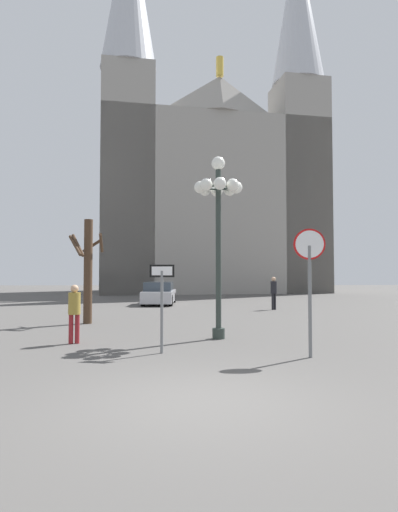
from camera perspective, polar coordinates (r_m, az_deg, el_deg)
The scene contains 9 objects.
ground_plane at distance 6.48m, azimuth -0.17°, elevation -19.24°, with size 120.00×120.00×0.00m, color #514F4C.
cathedral at distance 42.99m, azimuth 1.67°, elevation 10.67°, with size 22.94×14.78×37.38m.
stop_sign at distance 9.72m, azimuth 14.86°, elevation -1.63°, with size 0.69×0.20×2.89m.
one_way_arrow_sign at distance 9.95m, azimuth -5.09°, elevation -5.41°, with size 0.59×0.16×2.08m.
street_lamp at distance 12.24m, azimuth 2.65°, elevation 6.55°, with size 1.42×1.42×5.29m.
bare_tree at distance 16.24m, azimuth -14.94°, elevation -1.60°, with size 1.37×1.34×3.91m.
parked_car_near_silver at distance 25.55m, azimuth -5.46°, elevation -5.13°, with size 1.96×4.45×1.36m.
pedestrian_walking at distance 11.77m, azimuth -16.65°, elevation -6.84°, with size 0.32×0.32×1.57m.
pedestrian_standing at distance 21.95m, azimuth 10.16°, elevation -4.57°, with size 0.32×0.32×1.69m.
Camera 1 is at (-0.23, -6.19, 1.88)m, focal length 29.31 mm.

